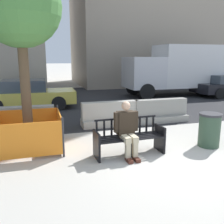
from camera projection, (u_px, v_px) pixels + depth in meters
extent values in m
plane|color=#B7B2A8|center=(168.00, 160.00, 5.75)|extent=(200.00, 200.00, 0.00)
cube|color=#28282B|center=(92.00, 100.00, 13.91)|extent=(120.00, 12.00, 0.01)
cube|color=black|center=(97.00, 146.00, 5.74)|extent=(0.07, 0.51, 0.66)
cube|color=black|center=(160.00, 138.00, 6.26)|extent=(0.07, 0.51, 0.66)
cube|color=black|center=(129.00, 146.00, 6.02)|extent=(0.05, 0.33, 0.45)
cube|color=black|center=(133.00, 140.00, 5.76)|extent=(1.60, 0.14, 0.02)
cube|color=black|center=(131.00, 139.00, 5.87)|extent=(1.60, 0.14, 0.02)
cube|color=black|center=(130.00, 137.00, 5.97)|extent=(1.60, 0.14, 0.02)
cube|color=black|center=(128.00, 136.00, 6.08)|extent=(1.60, 0.14, 0.02)
cube|color=black|center=(126.00, 134.00, 6.19)|extent=(1.60, 0.14, 0.02)
cube|color=black|center=(126.00, 118.00, 6.11)|extent=(1.60, 0.10, 0.04)
cube|color=black|center=(97.00, 129.00, 5.92)|extent=(0.05, 0.03, 0.38)
cube|color=black|center=(104.00, 128.00, 5.98)|extent=(0.05, 0.03, 0.38)
cube|color=black|center=(112.00, 128.00, 6.04)|extent=(0.05, 0.03, 0.38)
cube|color=black|center=(119.00, 127.00, 6.09)|extent=(0.05, 0.03, 0.38)
cube|color=black|center=(126.00, 126.00, 6.15)|extent=(0.05, 0.03, 0.38)
cube|color=black|center=(133.00, 126.00, 6.21)|extent=(0.05, 0.03, 0.38)
cube|color=black|center=(140.00, 125.00, 6.27)|extent=(0.05, 0.03, 0.38)
cube|color=black|center=(147.00, 125.00, 6.33)|extent=(0.05, 0.03, 0.38)
cube|color=black|center=(153.00, 124.00, 6.39)|extent=(0.05, 0.03, 0.38)
cube|color=black|center=(97.00, 133.00, 5.66)|extent=(0.07, 0.46, 0.03)
cube|color=black|center=(161.00, 126.00, 6.17)|extent=(0.07, 0.46, 0.03)
cube|color=#2D2319|center=(125.00, 123.00, 5.94)|extent=(0.41, 0.26, 0.56)
sphere|color=tan|center=(126.00, 106.00, 5.83)|extent=(0.21, 0.21, 0.21)
cube|color=#C6B793|center=(125.00, 138.00, 5.77)|extent=(0.16, 0.45, 0.14)
cube|color=#C6B793|center=(132.00, 138.00, 5.83)|extent=(0.16, 0.45, 0.14)
cube|color=#C6B793|center=(128.00, 151.00, 5.67)|extent=(0.11, 0.11, 0.45)
cube|color=#C6B793|center=(135.00, 150.00, 5.73)|extent=(0.11, 0.11, 0.45)
cube|color=#4C2319|center=(129.00, 160.00, 5.64)|extent=(0.12, 0.26, 0.08)
cube|color=#4C2319|center=(136.00, 159.00, 5.69)|extent=(0.12, 0.26, 0.08)
cube|color=#2D2319|center=(116.00, 122.00, 5.83)|extent=(0.09, 0.12, 0.48)
cube|color=#2D2319|center=(135.00, 121.00, 5.98)|extent=(0.09, 0.12, 0.48)
cube|color=#ADA89E|center=(110.00, 122.00, 8.68)|extent=(2.01, 0.70, 0.24)
cube|color=#ADA89E|center=(110.00, 110.00, 8.59)|extent=(2.00, 0.32, 0.60)
cube|color=#9E998E|center=(22.00, 129.00, 7.82)|extent=(2.02, 0.74, 0.24)
cube|color=#9E998E|center=(21.00, 116.00, 7.73)|extent=(2.01, 0.36, 0.60)
cube|color=gray|center=(160.00, 118.00, 9.18)|extent=(2.01, 0.70, 0.24)
cube|color=gray|center=(161.00, 107.00, 9.09)|extent=(2.00, 0.32, 0.60)
cylinder|color=brown|center=(26.00, 93.00, 6.15)|extent=(0.24, 0.24, 2.91)
sphere|color=#477F3D|center=(19.00, 5.00, 5.72)|extent=(1.95, 1.95, 1.95)
cylinder|color=#2D2D33|center=(63.00, 137.00, 5.83)|extent=(0.05, 0.05, 0.97)
cylinder|color=#2D2D33|center=(58.00, 121.00, 7.32)|extent=(0.05, 0.05, 0.97)
cube|color=orange|center=(27.00, 141.00, 5.62)|extent=(1.59, 0.03, 0.81)
cube|color=orange|center=(30.00, 123.00, 7.10)|extent=(1.59, 0.03, 0.81)
cube|color=orange|center=(60.00, 128.00, 6.58)|extent=(0.03, 1.59, 0.81)
cube|color=#DBC64C|center=(29.00, 97.00, 11.49)|extent=(4.23, 1.83, 0.56)
cube|color=#38424C|center=(24.00, 85.00, 11.33)|extent=(1.94, 1.57, 0.50)
cylinder|color=black|center=(57.00, 98.00, 12.64)|extent=(0.64, 0.23, 0.64)
cylinder|color=black|center=(59.00, 103.00, 11.09)|extent=(0.64, 0.23, 0.64)
cylinder|color=black|center=(2.00, 100.00, 11.98)|extent=(0.64, 0.23, 0.64)
cylinder|color=black|center=(200.00, 90.00, 15.73)|extent=(0.65, 0.24, 0.64)
cylinder|color=black|center=(219.00, 94.00, 14.12)|extent=(0.65, 0.24, 0.64)
cube|color=silver|center=(143.00, 73.00, 14.69)|extent=(2.00, 2.20, 1.80)
cube|color=silver|center=(194.00, 66.00, 15.55)|extent=(4.80, 2.21, 2.50)
cylinder|color=black|center=(147.00, 92.00, 13.89)|extent=(0.90, 0.28, 0.90)
cylinder|color=black|center=(133.00, 88.00, 15.80)|extent=(0.90, 0.28, 0.90)
cylinder|color=black|center=(205.00, 85.00, 17.26)|extent=(0.90, 0.28, 0.90)
cylinder|color=#334C38|center=(209.00, 131.00, 6.58)|extent=(0.55, 0.55, 0.83)
cylinder|color=#2D2D33|center=(211.00, 114.00, 6.48)|extent=(0.58, 0.58, 0.06)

